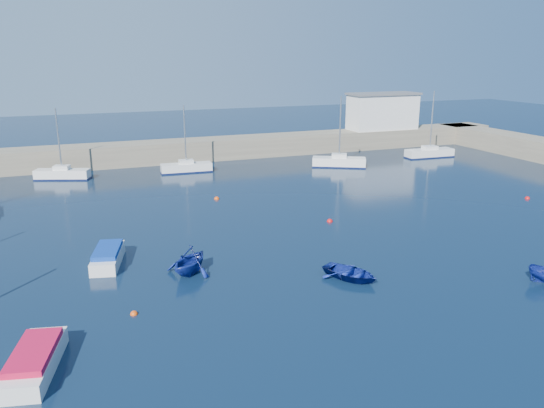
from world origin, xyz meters
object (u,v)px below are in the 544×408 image
object	(u,v)px
sailboat_7	(339,162)
sailboat_8	(429,153)
motorboat_1	(108,256)
sailboat_5	(62,174)
sailboat_6	(186,167)
harbor_office	(383,112)
dinghy_left	(189,260)
motorboat_0	(35,360)
dinghy_center	(350,273)

from	to	relation	value
sailboat_7	sailboat_8	size ratio (longest dim) A/B	0.98
sailboat_8	motorboat_1	size ratio (longest dim) A/B	1.81
sailboat_5	sailboat_6	world-z (taller)	sailboat_5
sailboat_6	motorboat_1	size ratio (longest dim) A/B	1.62
sailboat_7	motorboat_1	world-z (taller)	sailboat_7
harbor_office	dinghy_left	xyz separation A→B (m)	(-37.15, -36.62, -4.21)
sailboat_6	sailboat_5	bearing A→B (deg)	87.53
motorboat_1	dinghy_left	bearing A→B (deg)	-23.68
sailboat_7	motorboat_0	size ratio (longest dim) A/B	1.68
sailboat_6	motorboat_1	world-z (taller)	sailboat_6
motorboat_1	dinghy_left	size ratio (longest dim) A/B	1.41
sailboat_5	motorboat_0	size ratio (longest dim) A/B	1.53
sailboat_7	dinghy_left	world-z (taller)	sailboat_7
harbor_office	sailboat_6	size ratio (longest dim) A/B	1.29
motorboat_0	motorboat_1	distance (m)	12.23
sailboat_6	motorboat_0	world-z (taller)	sailboat_6
harbor_office	sailboat_5	world-z (taller)	sailboat_5
sailboat_7	sailboat_8	distance (m)	14.31
motorboat_1	sailboat_5	bearing A→B (deg)	109.10
sailboat_6	dinghy_center	bearing A→B (deg)	-171.95
sailboat_8	sailboat_7	bearing A→B (deg)	97.67
harbor_office	sailboat_6	distance (m)	32.03
sailboat_7	dinghy_left	distance (m)	35.42
sailboat_5	motorboat_1	world-z (taller)	sailboat_5
sailboat_6	motorboat_0	distance (m)	40.35
sailboat_5	sailboat_6	bearing A→B (deg)	-75.62
motorboat_1	sailboat_8	bearing A→B (deg)	42.13
motorboat_0	motorboat_1	size ratio (longest dim) A/B	1.06
dinghy_center	motorboat_1	bearing A→B (deg)	120.33
motorboat_1	harbor_office	bearing A→B (deg)	52.02
sailboat_7	motorboat_1	bearing A→B (deg)	155.67
harbor_office	motorboat_1	distance (m)	53.49
harbor_office	sailboat_5	bearing A→B (deg)	-172.62
sailboat_8	motorboat_0	bearing A→B (deg)	129.43
sailboat_6	motorboat_1	xyz separation A→B (m)	(-10.89, -25.94, -0.06)
sailboat_8	dinghy_center	size ratio (longest dim) A/B	2.43
harbor_office	dinghy_center	distance (m)	49.94
motorboat_1	sailboat_6	bearing A→B (deg)	80.87
harbor_office	sailboat_8	bearing A→B (deg)	-81.69
harbor_office	dinghy_left	world-z (taller)	harbor_office
harbor_office	motorboat_0	bearing A→B (deg)	-135.69
harbor_office	dinghy_left	bearing A→B (deg)	-135.41
sailboat_6	sailboat_8	size ratio (longest dim) A/B	0.89
dinghy_center	sailboat_8	bearing A→B (deg)	17.00
harbor_office	sailboat_8	world-z (taller)	sailboat_8
sailboat_7	harbor_office	bearing A→B (deg)	-21.67
sailboat_5	sailboat_8	xyz separation A→B (m)	(45.80, -3.91, 0.00)
motorboat_0	dinghy_center	world-z (taller)	motorboat_0
dinghy_left	harbor_office	bearing A→B (deg)	88.46
motorboat_0	motorboat_1	world-z (taller)	motorboat_1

